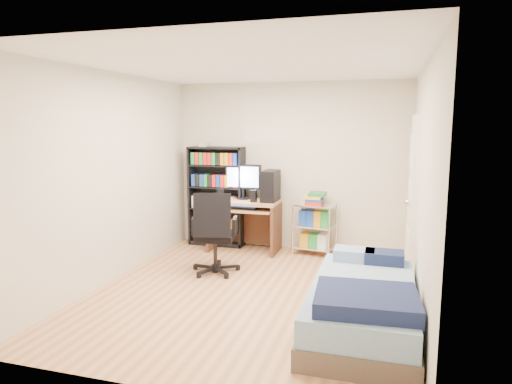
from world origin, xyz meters
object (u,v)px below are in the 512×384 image
(media_shelf, at_px, (217,195))
(bed, at_px, (363,304))
(computer_desk, at_px, (252,205))
(office_chair, at_px, (215,247))

(media_shelf, relative_size, bed, 0.84)
(computer_desk, xyz_separation_m, bed, (1.76, -2.26, -0.45))
(bed, bearing_deg, office_chair, 149.87)
(media_shelf, distance_m, office_chair, 1.47)
(office_chair, distance_m, bed, 2.20)
(computer_desk, bearing_deg, bed, -52.12)
(bed, bearing_deg, media_shelf, 134.57)
(media_shelf, height_order, bed, media_shelf)
(office_chair, relative_size, bed, 0.55)
(office_chair, bearing_deg, media_shelf, 97.27)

